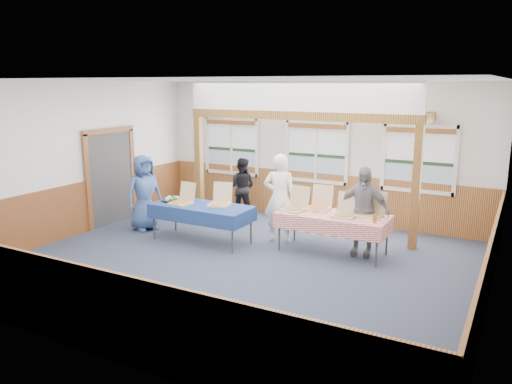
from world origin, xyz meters
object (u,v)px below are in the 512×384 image
Objects in this scene: table_right at (333,217)px; person_grey at (362,211)px; table_left at (201,208)px; woman_black at (242,187)px; man_blue at (144,193)px; woman_white at (280,198)px.

person_grey is at bearing 42.56° from table_right.
woman_black reaches higher than table_left.
table_left is at bearing -73.81° from man_blue.
person_grey is (0.51, 0.17, 0.13)m from table_right.
man_blue is (-2.95, -0.66, -0.07)m from woman_white.
table_left is 1.58m from man_blue.
table_right is (2.57, 0.59, -0.00)m from table_left.
person_grey reaches higher than man_blue.
woman_white is at bearing 6.04° from table_left.
table_right is 3.25m from woman_black.
table_right is at bearing 139.77° from woman_black.
table_right is 0.55m from person_grey.
table_left is 1.36× the size of man_blue.
person_grey is at bearing -61.87° from man_blue.
woman_black is at bearing -55.50° from woman_white.
man_blue is 0.99× the size of person_grey.
man_blue is at bearing 152.83° from table_left.
person_grey is (3.08, 0.76, 0.13)m from table_left.
table_right is 4.17m from man_blue.
woman_black is at bearing 154.42° from person_grey.
woman_black is 2.39m from man_blue.
table_right is 1.36× the size of man_blue.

